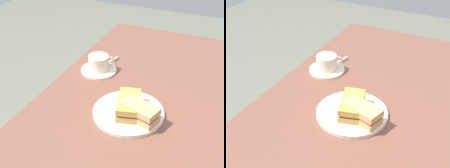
% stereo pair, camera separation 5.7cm
% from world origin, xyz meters
% --- Properties ---
extents(dining_table, '(1.28, 0.84, 0.71)m').
position_xyz_m(dining_table, '(0.00, 0.00, 0.60)').
color(dining_table, brown).
rests_on(dining_table, ground_plane).
extents(sandwich_plate, '(0.26, 0.26, 0.01)m').
position_xyz_m(sandwich_plate, '(-0.17, 0.05, 0.71)').
color(sandwich_plate, beige).
rests_on(sandwich_plate, dining_table).
extents(sandwich_front, '(0.16, 0.11, 0.05)m').
position_xyz_m(sandwich_front, '(-0.17, 0.05, 0.75)').
color(sandwich_front, '#BA8845').
rests_on(sandwich_front, sandwich_plate).
extents(sandwich_back, '(0.11, 0.15, 0.06)m').
position_xyz_m(sandwich_back, '(-0.19, 0.00, 0.75)').
color(sandwich_back, tan).
rests_on(sandwich_back, sandwich_plate).
extents(coffee_saucer, '(0.16, 0.16, 0.01)m').
position_xyz_m(coffee_saucer, '(0.06, 0.28, 0.71)').
color(coffee_saucer, beige).
rests_on(coffee_saucer, dining_table).
extents(coffee_cup, '(0.10, 0.11, 0.07)m').
position_xyz_m(coffee_cup, '(0.06, 0.28, 0.75)').
color(coffee_cup, beige).
rests_on(coffee_cup, coffee_saucer).
extents(spoon, '(0.10, 0.03, 0.01)m').
position_xyz_m(spoon, '(0.14, 0.26, 0.72)').
color(spoon, silver).
rests_on(spoon, coffee_saucer).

